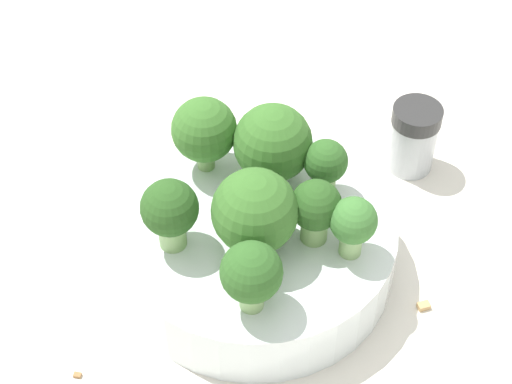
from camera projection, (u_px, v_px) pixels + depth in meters
ground_plane at (256, 265)px, 0.64m from camera, size 3.00×3.00×0.00m
bowl at (256, 245)px, 0.63m from camera, size 0.20×0.20×0.05m
broccoli_floret_0 at (256, 212)px, 0.57m from camera, size 0.06×0.06×0.07m
broccoli_floret_1 at (325, 165)px, 0.61m from camera, size 0.03×0.03×0.05m
broccoli_floret_2 at (170, 211)px, 0.57m from camera, size 0.04×0.04×0.06m
broccoli_floret_3 at (273, 143)px, 0.61m from camera, size 0.06×0.06×0.06m
broccoli_floret_4 at (204, 131)px, 0.62m from camera, size 0.05×0.05×0.06m
broccoli_floret_5 at (250, 274)px, 0.54m from camera, size 0.04×0.04×0.06m
broccoli_floret_6 at (316, 209)px, 0.58m from camera, size 0.04×0.04×0.05m
broccoli_floret_7 at (353, 224)px, 0.57m from camera, size 0.03×0.03×0.05m
pepper_shaker at (413, 137)px, 0.69m from camera, size 0.04×0.04×0.06m
almond_crumb_0 at (424, 304)px, 0.61m from camera, size 0.01×0.01×0.01m
almond_crumb_1 at (77, 374)px, 0.58m from camera, size 0.00×0.01×0.01m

